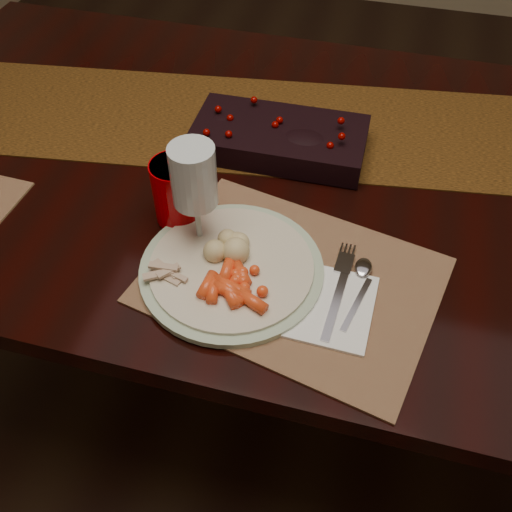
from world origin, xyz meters
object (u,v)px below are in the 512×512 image
(wine_glass, at_px, (196,200))
(dining_table, at_px, (278,285))
(napkin, at_px, (330,306))
(centerpiece, at_px, (279,135))
(dinner_plate, at_px, (232,268))
(mashed_potatoes, at_px, (230,243))
(turkey_shreds, at_px, (167,273))
(baby_carrots, at_px, (229,284))
(placemat_main, at_px, (292,280))
(red_cup, at_px, (177,191))

(wine_glass, bearing_deg, dining_table, 70.32)
(wine_glass, bearing_deg, napkin, -18.74)
(centerpiece, relative_size, dinner_plate, 1.13)
(mashed_potatoes, xyz_separation_m, turkey_shreds, (-0.08, -0.08, -0.01))
(dining_table, relative_size, baby_carrots, 17.49)
(centerpiece, xyz_separation_m, napkin, (0.17, -0.36, -0.03))
(baby_carrots, distance_m, napkin, 0.16)
(centerpiece, xyz_separation_m, wine_glass, (-0.07, -0.28, 0.06))
(dining_table, bearing_deg, baby_carrots, -91.20)
(baby_carrots, relative_size, wine_glass, 0.52)
(wine_glass, bearing_deg, turkey_shreds, -101.00)
(dinner_plate, xyz_separation_m, baby_carrots, (0.01, -0.05, 0.02))
(placemat_main, bearing_deg, dining_table, 118.17)
(turkey_shreds, bearing_deg, dinner_plate, 28.21)
(centerpiece, relative_size, wine_glass, 1.69)
(placemat_main, bearing_deg, wine_glass, 178.73)
(dining_table, height_order, placemat_main, placemat_main)
(dinner_plate, bearing_deg, wine_glass, 144.47)
(placemat_main, xyz_separation_m, napkin, (0.07, -0.04, 0.00))
(dining_table, bearing_deg, napkin, -65.42)
(dinner_plate, height_order, red_cup, red_cup)
(centerpiece, xyz_separation_m, mashed_potatoes, (-0.01, -0.31, 0.00))
(dining_table, xyz_separation_m, turkey_shreds, (-0.11, -0.34, 0.40))
(dining_table, relative_size, mashed_potatoes, 24.18)
(dining_table, relative_size, dinner_plate, 6.09)
(dinner_plate, bearing_deg, turkey_shreds, -151.79)
(red_cup, bearing_deg, mashed_potatoes, -32.55)
(mashed_potatoes, distance_m, red_cup, 0.14)
(dining_table, height_order, dinner_plate, dinner_plate)
(placemat_main, xyz_separation_m, dinner_plate, (-0.10, -0.01, 0.01))
(dining_table, height_order, napkin, napkin)
(napkin, bearing_deg, centerpiece, 116.22)
(napkin, bearing_deg, baby_carrots, -172.65)
(dinner_plate, relative_size, wine_glass, 1.49)
(dining_table, relative_size, centerpiece, 5.38)
(dining_table, height_order, wine_glass, wine_glass)
(baby_carrots, xyz_separation_m, turkey_shreds, (-0.10, -0.00, -0.00))
(dinner_plate, distance_m, baby_carrots, 0.05)
(turkey_shreds, xyz_separation_m, napkin, (0.25, 0.02, -0.02))
(mashed_potatoes, relative_size, red_cup, 0.65)
(mashed_potatoes, bearing_deg, dinner_plate, -69.93)
(centerpiece, distance_m, wine_glass, 0.30)
(mashed_potatoes, relative_size, wine_glass, 0.38)
(placemat_main, height_order, mashed_potatoes, mashed_potatoes)
(dining_table, xyz_separation_m, dinner_plate, (-0.02, -0.29, 0.39))
(wine_glass, bearing_deg, centerpiece, 76.42)
(wine_glass, bearing_deg, mashed_potatoes, -20.95)
(placemat_main, bearing_deg, baby_carrots, -135.78)
(red_cup, height_order, wine_glass, wine_glass)
(baby_carrots, height_order, wine_glass, wine_glass)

